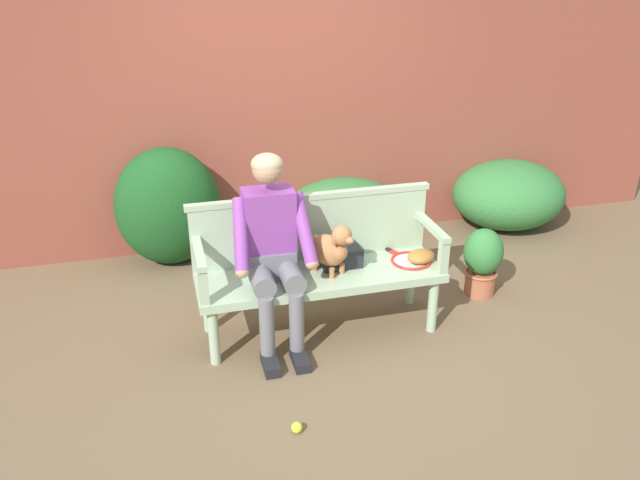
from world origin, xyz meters
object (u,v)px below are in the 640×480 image
(dog_on_bench, at_px, (332,248))
(person_seated, at_px, (272,244))
(sports_bag, at_px, (340,256))
(potted_plant, at_px, (483,259))
(tennis_racket, at_px, (408,259))
(garden_bench, at_px, (320,280))
(baseball_glove, at_px, (421,256))
(tennis_ball, at_px, (297,427))

(dog_on_bench, bearing_deg, person_seated, 178.39)
(person_seated, xyz_separation_m, sports_bag, (0.51, 0.10, -0.20))
(person_seated, height_order, potted_plant, person_seated)
(dog_on_bench, xyz_separation_m, tennis_racket, (0.59, 0.05, -0.18))
(dog_on_bench, bearing_deg, sports_bag, 49.09)
(garden_bench, bearing_deg, potted_plant, 8.32)
(garden_bench, height_order, dog_on_bench, dog_on_bench)
(dog_on_bench, relative_size, potted_plant, 0.69)
(baseball_glove, bearing_deg, sports_bag, 144.02)
(tennis_ball, bearing_deg, sports_bag, 62.08)
(garden_bench, distance_m, potted_plant, 1.40)
(dog_on_bench, bearing_deg, potted_plant, 10.09)
(tennis_racket, relative_size, tennis_ball, 8.71)
(dog_on_bench, height_order, tennis_racket, dog_on_bench)
(garden_bench, xyz_separation_m, dog_on_bench, (0.08, -0.03, 0.25))
(garden_bench, relative_size, tennis_racket, 2.99)
(tennis_racket, bearing_deg, person_seated, -177.85)
(person_seated, bearing_deg, sports_bag, 10.76)
(garden_bench, distance_m, sports_bag, 0.23)
(sports_bag, xyz_separation_m, tennis_ball, (-0.58, -1.09, -0.51))
(tennis_racket, bearing_deg, sports_bag, 173.26)
(garden_bench, relative_size, baseball_glove, 7.81)
(garden_bench, height_order, tennis_racket, tennis_racket)
(person_seated, distance_m, baseball_glove, 1.10)
(sports_bag, xyz_separation_m, potted_plant, (1.21, 0.12, -0.24))
(garden_bench, relative_size, sports_bag, 6.13)
(garden_bench, xyz_separation_m, baseball_glove, (0.74, -0.03, 0.10))
(person_seated, height_order, dog_on_bench, person_seated)
(dog_on_bench, xyz_separation_m, sports_bag, (0.09, 0.11, -0.12))
(dog_on_bench, distance_m, sports_bag, 0.19)
(garden_bench, height_order, potted_plant, potted_plant)
(garden_bench, xyz_separation_m, tennis_racket, (0.67, 0.02, 0.07))
(garden_bench, distance_m, person_seated, 0.47)
(tennis_racket, bearing_deg, garden_bench, -178.36)
(garden_bench, distance_m, dog_on_bench, 0.27)
(tennis_racket, height_order, sports_bag, sports_bag)
(garden_bench, bearing_deg, baseball_glove, -2.24)
(tennis_racket, distance_m, potted_plant, 0.76)
(tennis_ball, bearing_deg, potted_plant, 34.18)
(person_seated, distance_m, tennis_racket, 1.04)
(sports_bag, bearing_deg, tennis_racket, -6.74)
(person_seated, distance_m, tennis_ball, 1.22)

